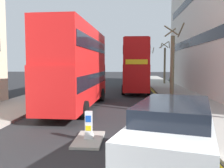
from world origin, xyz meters
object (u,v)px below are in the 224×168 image
at_px(double_decker_bus_away, 77,65).
at_px(pedestrian_far, 171,83).
at_px(keep_left_bollard, 89,126).
at_px(double_decker_bus_oncoming, 135,65).
at_px(taxi_minivan, 172,144).

relative_size(double_decker_bus_away, pedestrian_far, 6.71).
distance_m(double_decker_bus_away, pedestrian_far, 13.83).
bearing_deg(keep_left_bollard, pedestrian_far, 70.78).
bearing_deg(keep_left_bollard, double_decker_bus_oncoming, 82.70).
height_order(double_decker_bus_away, taxi_minivan, double_decker_bus_away).
height_order(double_decker_bus_oncoming, taxi_minivan, double_decker_bus_oncoming).
relative_size(taxi_minivan, pedestrian_far, 3.17).
relative_size(keep_left_bollard, double_decker_bus_away, 0.10).
bearing_deg(double_decker_bus_oncoming, keep_left_bollard, -97.30).
xyz_separation_m(double_decker_bus_away, taxi_minivan, (4.73, -10.59, -1.96)).
xyz_separation_m(double_decker_bus_away, double_decker_bus_oncoming, (4.30, 10.73, 0.00)).
xyz_separation_m(double_decker_bus_oncoming, taxi_minivan, (0.44, -21.33, -1.96)).
bearing_deg(pedestrian_far, double_decker_bus_away, -127.38).
bearing_deg(double_decker_bus_oncoming, taxi_minivan, -88.83).
xyz_separation_m(keep_left_bollard, double_decker_bus_away, (-2.00, 7.22, 2.42)).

